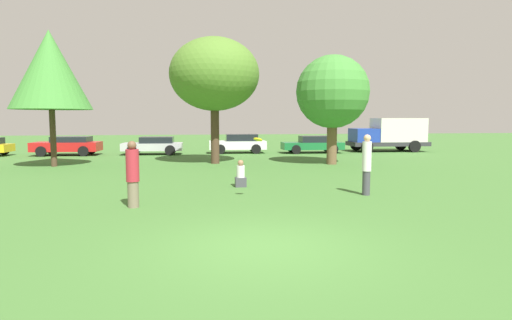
# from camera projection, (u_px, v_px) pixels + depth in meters

# --- Properties ---
(ground_plane) EXTENTS (120.00, 120.00, 0.00)m
(ground_plane) POSITION_uv_depth(u_px,v_px,m) (263.00, 247.00, 7.99)
(ground_plane) COLOR #3D6B2D
(person_thrower) EXTENTS (0.35, 0.35, 1.80)m
(person_thrower) POSITION_uv_depth(u_px,v_px,m) (133.00, 174.00, 11.47)
(person_thrower) COLOR #726651
(person_thrower) RESTS_ON ground
(person_catcher) EXTENTS (0.28, 0.28, 1.90)m
(person_catcher) POSITION_uv_depth(u_px,v_px,m) (367.00, 164.00, 13.35)
(person_catcher) COLOR #3F3F47
(person_catcher) RESTS_ON ground
(frisbee) EXTENTS (0.27, 0.25, 0.15)m
(frisbee) POSITION_uv_depth(u_px,v_px,m) (258.00, 139.00, 12.31)
(frisbee) COLOR yellow
(bystander_sitting) EXTENTS (0.38, 0.32, 0.95)m
(bystander_sitting) POSITION_uv_depth(u_px,v_px,m) (241.00, 176.00, 15.06)
(bystander_sitting) COLOR #3F3F47
(bystander_sitting) RESTS_ON ground
(tree_0) EXTENTS (3.91, 3.91, 6.78)m
(tree_0) POSITION_uv_depth(u_px,v_px,m) (50.00, 70.00, 21.17)
(tree_0) COLOR #473323
(tree_0) RESTS_ON ground
(tree_1) EXTENTS (4.76, 4.76, 6.69)m
(tree_1) POSITION_uv_depth(u_px,v_px,m) (214.00, 75.00, 22.64)
(tree_1) COLOR #473323
(tree_1) RESTS_ON ground
(tree_2) EXTENTS (3.83, 3.83, 5.73)m
(tree_2) POSITION_uv_depth(u_px,v_px,m) (333.00, 92.00, 22.37)
(tree_2) COLOR brown
(tree_2) RESTS_ON ground
(parked_car_red) EXTENTS (4.26, 2.18, 1.24)m
(parked_car_red) POSITION_uv_depth(u_px,v_px,m) (68.00, 145.00, 28.30)
(parked_car_red) COLOR red
(parked_car_red) RESTS_ON ground
(parked_car_silver) EXTENTS (4.04, 2.04, 1.20)m
(parked_car_silver) POSITION_uv_depth(u_px,v_px,m) (154.00, 145.00, 28.94)
(parked_car_silver) COLOR #B2B2B7
(parked_car_silver) RESTS_ON ground
(parked_car_white) EXTENTS (4.02, 1.94, 1.34)m
(parked_car_white) POSITION_uv_depth(u_px,v_px,m) (239.00, 143.00, 30.16)
(parked_car_white) COLOR silver
(parked_car_white) RESTS_ON ground
(parked_car_green) EXTENTS (4.33, 1.98, 1.21)m
(parked_car_green) POSITION_uv_depth(u_px,v_px,m) (313.00, 144.00, 30.30)
(parked_car_green) COLOR #196633
(parked_car_green) RESTS_ON ground
(delivery_truck_blue) EXTENTS (5.80, 2.64, 2.46)m
(delivery_truck_blue) POSITION_uv_depth(u_px,v_px,m) (390.00, 134.00, 31.77)
(delivery_truck_blue) COLOR #2D2D33
(delivery_truck_blue) RESTS_ON ground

